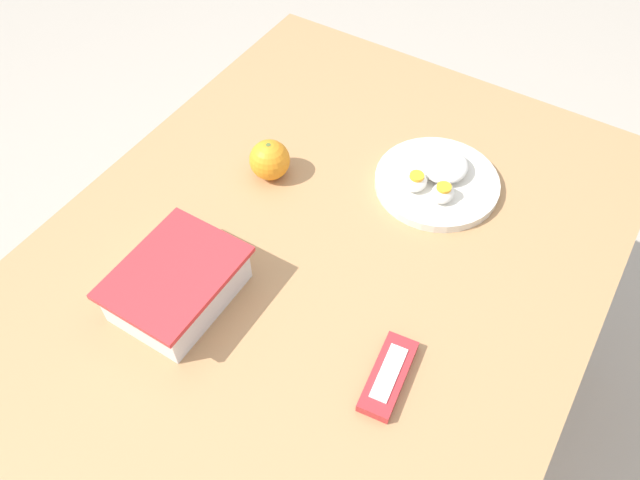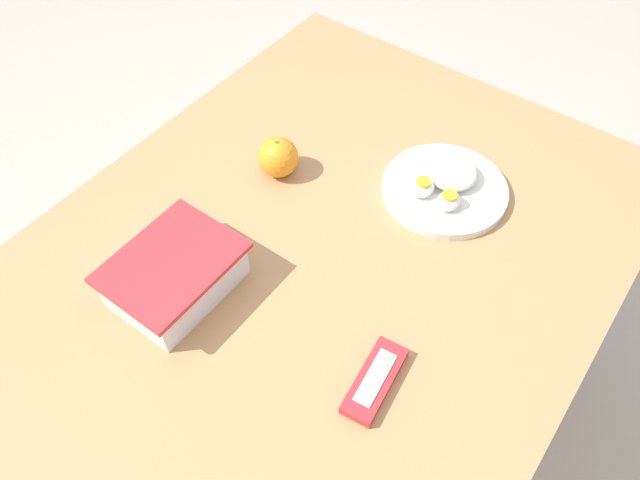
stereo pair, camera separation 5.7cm
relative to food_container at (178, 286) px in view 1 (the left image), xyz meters
The scene contains 6 objects.
ground_plane 0.84m from the food_container, 34.91° to the right, with size 10.00×10.00×0.00m, color #B2A899.
table 0.29m from the food_container, 34.91° to the right, with size 1.22×0.95×0.76m.
food_container is the anchor object (origin of this frame).
orange_fruit 0.32m from the food_container, ahead, with size 0.08×0.08×0.08m.
rice_plate 0.53m from the food_container, 28.68° to the right, with size 0.24×0.24×0.05m.
candy_bar 0.37m from the food_container, 81.95° to the right, with size 0.15×0.07×0.02m.
Camera 1 is at (-0.59, -0.36, 1.65)m, focal length 35.00 mm.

